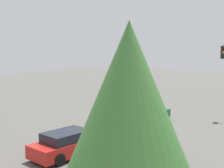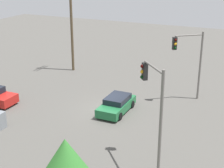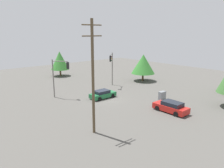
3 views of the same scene
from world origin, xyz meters
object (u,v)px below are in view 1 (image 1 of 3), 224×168
traffic_signal_cross (133,63)px  electrical_cabinet (163,142)px  sedan_red (69,144)px  sedan_green (143,109)px

traffic_signal_cross → electrical_cabinet: 16.35m
sedan_red → traffic_signal_cross: (-7.80, 15.30, 3.39)m
sedan_green → electrical_cabinet: 9.25m
sedan_red → traffic_signal_cross: traffic_signal_cross is taller
sedan_red → traffic_signal_cross: size_ratio=0.76×
sedan_green → traffic_signal_cross: bearing=-133.4°
sedan_green → sedan_red: sedan_red is taller
traffic_signal_cross → sedan_red: bearing=-11.4°
sedan_green → sedan_red: (2.91, -10.67, 0.07)m
sedan_green → sedan_red: 11.06m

